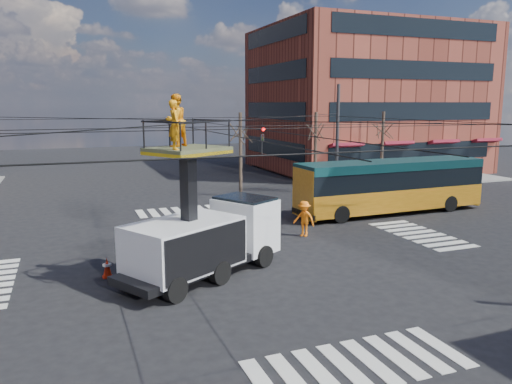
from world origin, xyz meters
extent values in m
plane|color=black|center=(0.00, 0.00, 0.00)|extent=(120.00, 120.00, 0.00)
cube|color=slate|center=(21.00, 21.00, 0.06)|extent=(18.00, 18.00, 0.12)
cube|color=maroon|center=(22.00, 24.00, 7.00)|extent=(20.00, 16.00, 14.00)
cube|color=black|center=(22.00, 16.00, 2.45)|extent=(17.00, 0.12, 1.58)
cube|color=black|center=(12.00, 24.00, 2.45)|extent=(0.12, 13.60, 1.58)
cube|color=black|center=(22.00, 16.00, 5.95)|extent=(17.00, 0.12, 1.57)
cube|color=black|center=(12.00, 24.00, 5.95)|extent=(0.12, 13.60, 1.57)
cube|color=black|center=(22.00, 16.00, 9.45)|extent=(17.00, 0.12, 1.57)
cube|color=black|center=(12.00, 24.00, 9.45)|extent=(0.12, 13.60, 1.57)
cube|color=black|center=(22.00, 16.00, 12.95)|extent=(17.00, 0.12, 1.57)
cube|color=black|center=(12.00, 24.00, 12.95)|extent=(0.12, 13.60, 1.57)
cylinder|color=#2D2D30|center=(12.00, 12.00, 4.00)|extent=(0.24, 0.24, 8.00)
cylinder|color=black|center=(0.00, 12.00, 5.70)|extent=(24.00, 0.03, 0.03)
cylinder|color=black|center=(0.00, -12.00, 5.70)|extent=(24.00, 0.03, 0.03)
cylinder|color=black|center=(12.00, 0.00, 5.70)|extent=(0.03, 24.00, 0.03)
cylinder|color=black|center=(0.00, 0.00, 5.90)|extent=(24.02, 24.02, 0.03)
cylinder|color=black|center=(0.00, 0.00, 5.90)|extent=(24.02, 24.02, 0.03)
cylinder|color=black|center=(0.00, -1.20, 5.60)|extent=(24.00, 0.03, 0.03)
cylinder|color=black|center=(0.00, 1.20, 5.60)|extent=(24.00, 0.03, 0.03)
cylinder|color=black|center=(-1.20, 0.00, 5.50)|extent=(0.03, 24.00, 0.03)
cylinder|color=black|center=(1.20, 0.00, 5.50)|extent=(0.03, 24.00, 0.03)
imported|color=black|center=(2.50, 3.00, 5.10)|extent=(0.16, 0.20, 1.00)
imported|color=black|center=(-1.50, 5.00, 5.35)|extent=(0.26, 1.24, 0.50)
cylinder|color=#382B21|center=(5.00, 13.50, 3.00)|extent=(0.24, 0.24, 6.00)
cylinder|color=#382B21|center=(11.00, 13.50, 3.00)|extent=(0.24, 0.24, 6.00)
cylinder|color=#382B21|center=(17.00, 13.50, 3.00)|extent=(0.24, 0.24, 6.00)
cube|color=black|center=(-2.03, -2.09, 0.55)|extent=(7.16, 5.40, 0.30)
cube|color=white|center=(0.22, -0.79, 1.55)|extent=(2.76, 2.98, 2.20)
cube|color=black|center=(0.22, -0.79, 2.35)|extent=(2.54, 2.79, 0.80)
cube|color=white|center=(-2.81, -2.54, 1.45)|extent=(4.89, 4.26, 1.80)
cylinder|color=black|center=(0.62, -1.89, 0.45)|extent=(0.95, 0.75, 0.90)
cylinder|color=black|center=(-0.53, 0.11, 0.45)|extent=(0.95, 0.75, 0.90)
cylinder|color=black|center=(-1.63, -3.19, 0.45)|extent=(0.95, 0.75, 0.90)
cylinder|color=black|center=(-2.78, -1.19, 0.45)|extent=(0.95, 0.75, 0.90)
cylinder|color=black|center=(-3.54, -4.28, 0.45)|extent=(0.95, 0.75, 0.90)
cylinder|color=black|center=(-4.68, -2.29, 0.45)|extent=(0.95, 0.75, 0.90)
cube|color=black|center=(-2.55, -2.39, 3.19)|extent=(0.61, 0.61, 3.59)
cube|color=#454A2C|center=(-2.55, -2.39, 4.99)|extent=(3.30, 3.12, 0.12)
cube|color=yellow|center=(-2.55, -2.39, 4.87)|extent=(3.30, 3.12, 0.12)
imported|color=#FF9A10|center=(-3.17, -3.22, 5.89)|extent=(0.41, 0.62, 1.69)
imported|color=#FF9A10|center=(-2.88, -2.00, 6.00)|extent=(1.18, 1.13, 1.91)
cube|color=orange|center=(11.71, 4.95, 0.95)|extent=(12.15, 2.95, 1.30)
cube|color=black|center=(11.71, 4.95, 2.15)|extent=(12.15, 2.90, 1.10)
cube|color=#0C3235|center=(11.71, 4.95, 2.95)|extent=(12.15, 2.95, 0.50)
cube|color=orange|center=(5.78, 4.78, 1.60)|extent=(0.32, 2.48, 2.80)
cube|color=orange|center=(17.65, 5.12, 1.60)|extent=(0.32, 2.48, 2.80)
cube|color=black|center=(5.73, 4.78, 0.45)|extent=(0.23, 2.60, 0.30)
cube|color=gold|center=(5.88, 4.78, 2.85)|extent=(0.15, 1.60, 0.35)
cylinder|color=black|center=(7.52, 3.65, 0.50)|extent=(1.01, 0.33, 1.00)
cylinder|color=black|center=(7.45, 6.01, 0.50)|extent=(1.01, 0.33, 1.00)
cylinder|color=black|center=(15.37, 3.88, 0.50)|extent=(1.01, 0.33, 1.00)
cylinder|color=black|center=(15.30, 6.24, 0.50)|extent=(1.01, 0.33, 1.00)
cone|color=red|center=(-5.47, -0.92, 0.39)|extent=(0.36, 0.36, 0.78)
imported|color=#FF5010|center=(-3.83, -2.97, 0.98)|extent=(0.65, 1.21, 1.95)
imported|color=orange|center=(4.31, 1.83, 0.90)|extent=(1.23, 1.34, 1.81)
camera|label=1|loc=(-6.68, -20.12, 6.60)|focal=35.00mm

